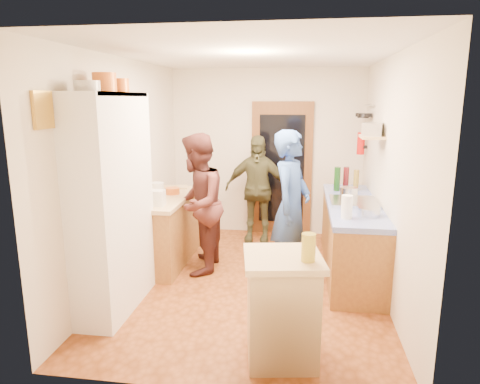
% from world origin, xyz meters
% --- Properties ---
extents(floor, '(3.00, 4.00, 0.02)m').
position_xyz_m(floor, '(0.00, 0.00, -0.01)').
color(floor, brown).
rests_on(floor, ground).
extents(ceiling, '(3.00, 4.00, 0.02)m').
position_xyz_m(ceiling, '(0.00, 0.00, 2.61)').
color(ceiling, silver).
rests_on(ceiling, ground).
extents(wall_back, '(3.00, 0.02, 2.60)m').
position_xyz_m(wall_back, '(0.00, 2.01, 1.30)').
color(wall_back, beige).
rests_on(wall_back, ground).
extents(wall_front, '(3.00, 0.02, 2.60)m').
position_xyz_m(wall_front, '(0.00, -2.01, 1.30)').
color(wall_front, beige).
rests_on(wall_front, ground).
extents(wall_left, '(0.02, 4.00, 2.60)m').
position_xyz_m(wall_left, '(-1.51, 0.00, 1.30)').
color(wall_left, beige).
rests_on(wall_left, ground).
extents(wall_right, '(0.02, 4.00, 2.60)m').
position_xyz_m(wall_right, '(1.51, 0.00, 1.30)').
color(wall_right, beige).
rests_on(wall_right, ground).
extents(door_frame, '(0.95, 0.06, 2.10)m').
position_xyz_m(door_frame, '(0.25, 1.97, 1.05)').
color(door_frame, brown).
rests_on(door_frame, ground).
extents(door_glass, '(0.70, 0.02, 1.70)m').
position_xyz_m(door_glass, '(0.25, 1.94, 1.05)').
color(door_glass, black).
rests_on(door_glass, door_frame).
extents(hutch_body, '(0.40, 1.20, 2.20)m').
position_xyz_m(hutch_body, '(-1.30, -0.80, 1.10)').
color(hutch_body, white).
rests_on(hutch_body, ground).
extents(hutch_top_shelf, '(0.40, 1.14, 0.04)m').
position_xyz_m(hutch_top_shelf, '(-1.30, -0.80, 2.18)').
color(hutch_top_shelf, white).
rests_on(hutch_top_shelf, hutch_body).
extents(plate_stack, '(0.22, 0.22, 0.09)m').
position_xyz_m(plate_stack, '(-1.30, -1.15, 2.25)').
color(plate_stack, white).
rests_on(plate_stack, hutch_top_shelf).
extents(orange_pot_a, '(0.22, 0.22, 0.18)m').
position_xyz_m(orange_pot_a, '(-1.30, -0.81, 2.29)').
color(orange_pot_a, orange).
rests_on(orange_pot_a, hutch_top_shelf).
extents(orange_pot_b, '(0.16, 0.16, 0.14)m').
position_xyz_m(orange_pot_b, '(-1.30, -0.43, 2.27)').
color(orange_pot_b, orange).
rests_on(orange_pot_b, hutch_top_shelf).
extents(left_counter_base, '(0.60, 1.40, 0.85)m').
position_xyz_m(left_counter_base, '(-1.20, 0.45, 0.42)').
color(left_counter_base, olive).
rests_on(left_counter_base, ground).
extents(left_counter_top, '(0.64, 1.44, 0.05)m').
position_xyz_m(left_counter_top, '(-1.20, 0.45, 0.88)').
color(left_counter_top, tan).
rests_on(left_counter_top, left_counter_base).
extents(toaster, '(0.25, 0.18, 0.18)m').
position_xyz_m(toaster, '(-1.15, -0.02, 0.99)').
color(toaster, white).
rests_on(toaster, left_counter_top).
extents(kettle, '(0.22, 0.22, 0.19)m').
position_xyz_m(kettle, '(-1.25, 0.38, 1.00)').
color(kettle, white).
rests_on(kettle, left_counter_top).
extents(orange_bowl, '(0.24, 0.24, 0.08)m').
position_xyz_m(orange_bowl, '(-1.12, 0.61, 0.94)').
color(orange_bowl, orange).
rests_on(orange_bowl, left_counter_top).
extents(chopping_board, '(0.34, 0.29, 0.02)m').
position_xyz_m(chopping_board, '(-1.18, 0.99, 0.91)').
color(chopping_board, tan).
rests_on(chopping_board, left_counter_top).
extents(right_counter_base, '(0.60, 2.20, 0.84)m').
position_xyz_m(right_counter_base, '(1.20, 0.50, 0.42)').
color(right_counter_base, olive).
rests_on(right_counter_base, ground).
extents(right_counter_top, '(0.62, 2.22, 0.06)m').
position_xyz_m(right_counter_top, '(1.20, 0.50, 0.87)').
color(right_counter_top, '#0828BA').
rests_on(right_counter_top, right_counter_base).
extents(hob, '(0.55, 0.58, 0.04)m').
position_xyz_m(hob, '(1.20, 0.42, 0.92)').
color(hob, silver).
rests_on(hob, right_counter_top).
extents(pot_on_hob, '(0.21, 0.21, 0.14)m').
position_xyz_m(pot_on_hob, '(1.15, 0.53, 1.01)').
color(pot_on_hob, silver).
rests_on(pot_on_hob, hob).
extents(bottle_a, '(0.09, 0.09, 0.33)m').
position_xyz_m(bottle_a, '(1.05, 1.15, 1.06)').
color(bottle_a, '#143F14').
rests_on(bottle_a, right_counter_top).
extents(bottle_b, '(0.10, 0.10, 0.31)m').
position_xyz_m(bottle_b, '(1.18, 1.27, 1.06)').
color(bottle_b, '#591419').
rests_on(bottle_b, right_counter_top).
extents(bottle_c, '(0.08, 0.08, 0.29)m').
position_xyz_m(bottle_c, '(1.31, 1.20, 1.04)').
color(bottle_c, olive).
rests_on(bottle_c, right_counter_top).
extents(paper_towel, '(0.12, 0.12, 0.25)m').
position_xyz_m(paper_towel, '(1.05, -0.26, 1.02)').
color(paper_towel, white).
rests_on(paper_towel, right_counter_top).
extents(mixing_bowl, '(0.24, 0.24, 0.09)m').
position_xyz_m(mixing_bowl, '(1.30, -0.12, 0.95)').
color(mixing_bowl, silver).
rests_on(mixing_bowl, right_counter_top).
extents(island_base, '(0.63, 0.63, 0.86)m').
position_xyz_m(island_base, '(0.44, -1.49, 0.43)').
color(island_base, tan).
rests_on(island_base, ground).
extents(island_top, '(0.71, 0.71, 0.05)m').
position_xyz_m(island_top, '(0.44, -1.49, 0.89)').
color(island_top, tan).
rests_on(island_top, island_base).
extents(cutting_board, '(0.39, 0.33, 0.02)m').
position_xyz_m(cutting_board, '(0.39, -1.45, 0.90)').
color(cutting_board, white).
rests_on(cutting_board, island_top).
extents(oil_jar, '(0.13, 0.13, 0.22)m').
position_xyz_m(oil_jar, '(0.64, -1.58, 1.02)').
color(oil_jar, '#AD9E2D').
rests_on(oil_jar, island_top).
extents(pan_rail, '(0.02, 0.65, 0.02)m').
position_xyz_m(pan_rail, '(1.46, 1.52, 2.05)').
color(pan_rail, silver).
rests_on(pan_rail, wall_right).
extents(pan_hang_a, '(0.18, 0.18, 0.05)m').
position_xyz_m(pan_hang_a, '(1.40, 1.35, 1.92)').
color(pan_hang_a, black).
rests_on(pan_hang_a, pan_rail).
extents(pan_hang_b, '(0.16, 0.16, 0.05)m').
position_xyz_m(pan_hang_b, '(1.40, 1.55, 1.90)').
color(pan_hang_b, black).
rests_on(pan_hang_b, pan_rail).
extents(pan_hang_c, '(0.17, 0.17, 0.05)m').
position_xyz_m(pan_hang_c, '(1.40, 1.75, 1.91)').
color(pan_hang_c, black).
rests_on(pan_hang_c, pan_rail).
extents(wall_shelf, '(0.26, 0.42, 0.03)m').
position_xyz_m(wall_shelf, '(1.37, 0.45, 1.70)').
color(wall_shelf, tan).
rests_on(wall_shelf, wall_right).
extents(radio, '(0.28, 0.34, 0.15)m').
position_xyz_m(radio, '(1.37, 0.45, 1.79)').
color(radio, silver).
rests_on(radio, wall_shelf).
extents(ext_bracket, '(0.06, 0.10, 0.04)m').
position_xyz_m(ext_bracket, '(1.47, 1.70, 1.45)').
color(ext_bracket, black).
rests_on(ext_bracket, wall_right).
extents(fire_extinguisher, '(0.11, 0.11, 0.32)m').
position_xyz_m(fire_extinguisher, '(1.41, 1.70, 1.50)').
color(fire_extinguisher, red).
rests_on(fire_extinguisher, wall_right).
extents(picture_frame, '(0.03, 0.25, 0.30)m').
position_xyz_m(picture_frame, '(-1.48, -1.55, 2.05)').
color(picture_frame, gold).
rests_on(picture_frame, wall_left).
extents(person_hob, '(0.62, 0.76, 1.79)m').
position_xyz_m(person_hob, '(0.48, 0.15, 0.90)').
color(person_hob, '#30529E').
rests_on(person_hob, ground).
extents(person_left, '(0.68, 0.86, 1.74)m').
position_xyz_m(person_left, '(-0.66, 0.28, 0.87)').
color(person_left, '#49221E').
rests_on(person_left, ground).
extents(person_back, '(0.96, 0.41, 1.62)m').
position_xyz_m(person_back, '(-0.08, 1.49, 0.81)').
color(person_back, '#404026').
rests_on(person_back, ground).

